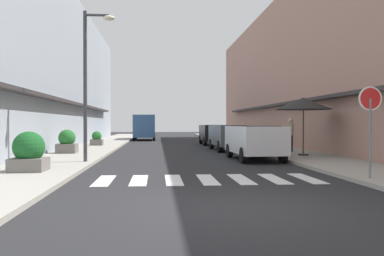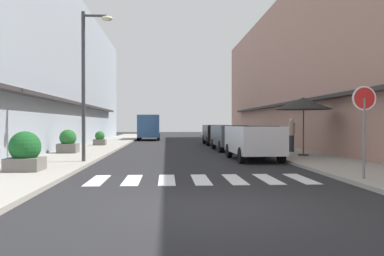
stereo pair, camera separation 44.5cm
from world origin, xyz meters
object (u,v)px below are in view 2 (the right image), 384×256
at_px(round_street_sign, 364,108).
at_px(delivery_van, 149,125).
at_px(parked_car_mid, 231,135).
at_px(planter_corner, 25,152).
at_px(cafe_umbrella, 303,104).
at_px(pedestrian_walking_near, 291,134).
at_px(parked_car_near, 253,139).
at_px(planter_midblock, 68,142).
at_px(planter_far, 100,139).
at_px(parked_car_far, 217,132).
at_px(street_lamp, 88,71).

bearing_deg(round_street_sign, delivery_van, 103.37).
bearing_deg(parked_car_mid, planter_corner, -127.26).
relative_size(cafe_umbrella, pedestrian_walking_near, 1.53).
height_order(parked_car_near, planter_midblock, parked_car_near).
distance_m(planter_corner, planter_far, 14.95).
relative_size(round_street_sign, planter_midblock, 2.11).
distance_m(round_street_sign, planter_far, 19.95).
height_order(parked_car_mid, cafe_umbrella, cafe_umbrella).
relative_size(parked_car_far, cafe_umbrella, 1.67).
distance_m(round_street_sign, cafe_umbrella, 7.92).
xyz_separation_m(parked_car_far, cafe_umbrella, (2.50, -11.79, 1.55)).
xyz_separation_m(parked_car_mid, pedestrian_walking_near, (2.72, -2.72, 0.11)).
xyz_separation_m(parked_car_near, cafe_umbrella, (2.50, 0.99, 1.55)).
relative_size(parked_car_far, delivery_van, 0.81).
bearing_deg(planter_far, planter_midblock, -93.26).
relative_size(parked_car_mid, cafe_umbrella, 1.68).
bearing_deg(parked_car_near, delivery_van, 103.76).
bearing_deg(planter_far, street_lamp, -83.01).
xyz_separation_m(delivery_van, cafe_umbrella, (7.84, -20.80, 1.06)).
bearing_deg(cafe_umbrella, parked_car_far, 101.98).
distance_m(parked_car_far, street_lamp, 15.81).
height_order(parked_car_mid, parked_car_far, same).
relative_size(cafe_umbrella, planter_far, 2.81).
bearing_deg(round_street_sign, parked_car_near, 102.10).
xyz_separation_m(parked_car_near, delivery_van, (-5.34, 21.79, 0.48)).
height_order(round_street_sign, planter_midblock, round_street_sign).
bearing_deg(cafe_umbrella, parked_car_mid, 115.66).
bearing_deg(planter_corner, cafe_umbrella, 26.97).
bearing_deg(parked_car_mid, parked_car_far, 90.00).
xyz_separation_m(street_lamp, pedestrian_walking_near, (9.43, 4.76, -2.57)).
bearing_deg(planter_far, round_street_sign, -61.08).
xyz_separation_m(parked_car_mid, parked_car_far, (0.00, 6.59, 0.00)).
xyz_separation_m(parked_car_near, parked_car_mid, (-0.00, 6.20, 0.00)).
bearing_deg(planter_corner, delivery_van, 84.09).
xyz_separation_m(street_lamp, planter_far, (-1.45, 11.85, -3.07)).
distance_m(delivery_van, round_street_sign, 29.44).
distance_m(round_street_sign, planter_midblock, 14.39).
bearing_deg(planter_corner, pedestrian_walking_near, 36.11).
bearing_deg(planter_midblock, planter_far, 86.74).
height_order(parked_car_mid, planter_midblock, parked_car_mid).
height_order(cafe_umbrella, planter_corner, cafe_umbrella).
relative_size(delivery_van, cafe_umbrella, 2.06).
bearing_deg(parked_car_mid, planter_far, 151.81).
xyz_separation_m(parked_car_mid, street_lamp, (-6.70, -7.48, 2.68)).
bearing_deg(pedestrian_walking_near, planter_corner, -167.07).
bearing_deg(planter_midblock, delivery_van, 80.05).
height_order(cafe_umbrella, planter_far, cafe_umbrella).
height_order(delivery_van, planter_midblock, delivery_van).
xyz_separation_m(delivery_van, round_street_sign, (6.80, -28.63, 0.58)).
bearing_deg(cafe_umbrella, delivery_van, 110.65).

